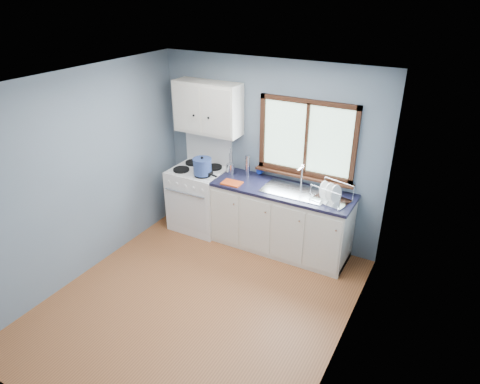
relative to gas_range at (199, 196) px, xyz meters
The scene contains 19 objects.
floor 1.82m from the gas_range, 57.18° to the right, with size 3.20×3.60×0.02m, color #99582F.
ceiling 2.67m from the gas_range, 57.18° to the right, with size 3.20×3.60×0.02m, color white.
wall_back 1.26m from the gas_range, 19.54° to the left, with size 3.20×0.02×2.50m, color slate.
wall_front 3.50m from the gas_range, 73.86° to the right, with size 3.20×0.02×2.50m, color slate.
wall_left 1.78m from the gas_range, 114.14° to the right, with size 0.02×3.60×2.50m, color slate.
wall_right 3.05m from the gas_range, 29.91° to the right, with size 0.02×3.60×2.50m, color slate.
gas_range is the anchor object (origin of this frame).
base_cabinets 1.31m from the gas_range, ahead, with size 1.85×0.60×0.88m.
countertop 1.37m from the gas_range, ahead, with size 1.89×0.64×0.04m, color black.
sink 1.53m from the gas_range, ahead, with size 0.84×0.46×0.44m.
window 1.81m from the gas_range, 11.37° to the left, with size 1.36×0.10×1.03m.
upper_cabinets 1.32m from the gas_range, 56.70° to the left, with size 0.95×0.35×0.70m.
skillet 0.55m from the gas_range, 34.78° to the right, with size 0.39×0.30×0.05m.
stockpot 0.63m from the gas_range, 41.14° to the right, with size 0.32×0.32×0.25m.
utensil_crock 0.70m from the gas_range, 13.75° to the left, with size 0.15×0.15×0.37m.
thermos 0.92m from the gas_range, 14.39° to the left, with size 0.07×0.07×0.29m, color silver.
soap_bottle 1.03m from the gas_range, 17.33° to the left, with size 0.09×0.09×0.24m, color #152EAC.
dish_towel 0.81m from the gas_range, 14.77° to the right, with size 0.26×0.19×0.02m, color #C94417.
dish_rack 2.02m from the gas_range, ahead, with size 0.50×0.43×0.22m.
Camera 1 is at (2.29, -3.16, 3.33)m, focal length 32.00 mm.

